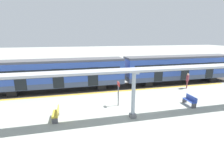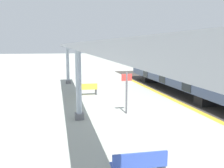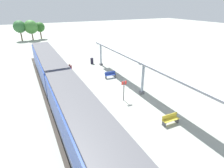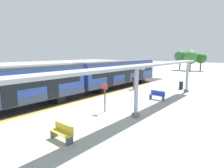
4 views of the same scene
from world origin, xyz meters
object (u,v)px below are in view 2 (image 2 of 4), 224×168
object	(u,v)px
bench_near_end	(87,89)
platform_info_sign	(127,89)
canopy_pillar_nearest	(68,64)
bench_mid_platform	(139,165)
canopy_pillar_second	(79,83)
train_near_carriage	(178,68)

from	to	relation	value
bench_near_end	platform_info_sign	distance (m)	5.40
canopy_pillar_nearest	bench_mid_platform	xyz separation A→B (m)	(-1.06, 16.92, -1.35)
canopy_pillar_second	train_near_carriage	bearing A→B (deg)	-146.27
canopy_pillar_nearest	platform_info_sign	size ratio (longest dim) A/B	1.61
canopy_pillar_second	platform_info_sign	xyz separation A→B (m)	(-2.55, -0.40, -0.47)
bench_mid_platform	platform_info_sign	world-z (taller)	platform_info_sign
canopy_pillar_second	bench_near_end	size ratio (longest dim) A/B	2.34
canopy_pillar_nearest	bench_mid_platform	distance (m)	17.01
canopy_pillar_nearest	bench_mid_platform	world-z (taller)	canopy_pillar_nearest
train_near_carriage	canopy_pillar_second	size ratio (longest dim) A/B	4.05
bench_near_end	platform_info_sign	world-z (taller)	platform_info_sign
canopy_pillar_second	bench_near_end	distance (m)	5.78
bench_mid_platform	platform_info_sign	size ratio (longest dim) A/B	0.69
train_near_carriage	bench_mid_platform	world-z (taller)	train_near_carriage
train_near_carriage	canopy_pillar_second	xyz separation A→B (m)	(8.28, 5.53, -0.04)
bench_near_end	bench_mid_platform	size ratio (longest dim) A/B	0.99
bench_near_end	bench_mid_platform	bearing A→B (deg)	89.91
canopy_pillar_second	canopy_pillar_nearest	bearing A→B (deg)	-90.00
canopy_pillar_nearest	bench_mid_platform	size ratio (longest dim) A/B	2.33
canopy_pillar_second	platform_info_sign	bearing A→B (deg)	-171.05
canopy_pillar_nearest	canopy_pillar_second	xyz separation A→B (m)	(0.00, 11.18, 0.00)
train_near_carriage	canopy_pillar_nearest	size ratio (longest dim) A/B	4.05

